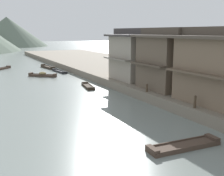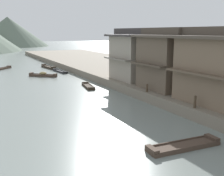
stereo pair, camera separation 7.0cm
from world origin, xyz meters
The scene contains 12 objects.
riverbank_right centered at (15.33, 30.00, 0.47)m, with size 18.00×110.00×0.94m, color slate.
boat_moored_nearest centered at (4.44, 49.72, 0.18)m, with size 1.56×5.17×0.55m.
boat_moored_second centered at (1.23, 40.19, 0.26)m, with size 3.82×3.58×0.73m.
boat_moored_third centered at (2.34, 9.82, 0.13)m, with size 4.70×1.36×0.40m.
boat_moored_far centered at (-3.35, 51.89, 0.15)m, with size 3.37×3.76×0.45m.
boat_midriver_drifting centered at (4.89, 43.65, 0.13)m, with size 1.29×4.89×0.38m.
boat_midriver_upstream centered at (4.21, 29.29, 0.13)m, with size 1.50×4.01×0.37m.
house_waterfront_tall centered at (9.38, 20.69, 3.95)m, with size 5.35×6.09×6.14m.
house_waterfront_narrow centered at (9.63, 27.07, 3.95)m, with size 5.84×6.36×6.14m.
mooring_post_dock_mid centered at (6.68, 13.63, 1.42)m, with size 0.20×0.20×0.95m, color #473828.
mooring_post_dock_far centered at (6.68, 20.17, 1.32)m, with size 0.20×0.20×0.76m, color #473828.
hill_far_west centered at (8.20, 138.25, 6.75)m, with size 36.58×36.58×13.50m, color #5B6B5B.
Camera 2 is at (-8.29, -1.96, 6.67)m, focal length 44.77 mm.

